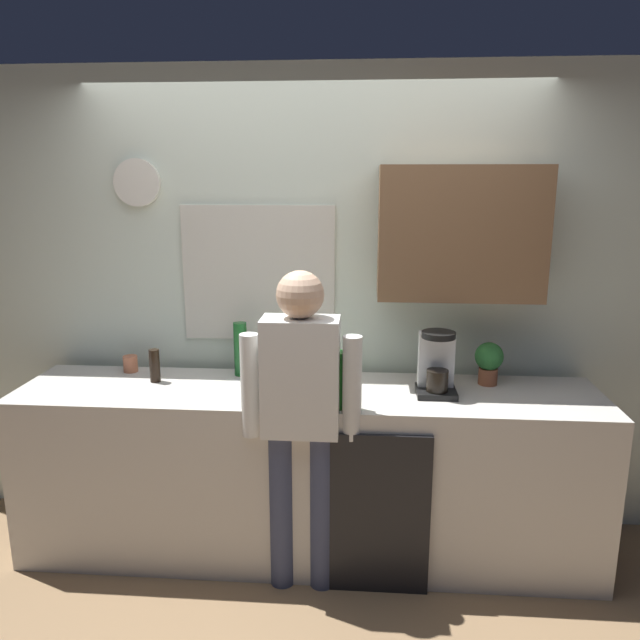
% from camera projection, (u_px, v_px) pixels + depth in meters
% --- Properties ---
extents(ground_plane, '(8.00, 8.00, 0.00)m').
position_uv_depth(ground_plane, '(302.00, 583.00, 3.10)').
color(ground_plane, '#8C6D4C').
extents(kitchen_counter, '(3.04, 0.64, 0.93)m').
position_uv_depth(kitchen_counter, '(308.00, 471.00, 3.29)').
color(kitchen_counter, beige).
rests_on(kitchen_counter, ground_plane).
extents(dishwasher_panel, '(0.56, 0.02, 0.83)m').
position_uv_depth(dishwasher_panel, '(372.00, 515.00, 2.95)').
color(dishwasher_panel, black).
rests_on(dishwasher_panel, ground_plane).
extents(back_wall_assembly, '(4.64, 0.42, 2.60)m').
position_uv_depth(back_wall_assembly, '(330.00, 294.00, 3.46)').
color(back_wall_assembly, silver).
rests_on(back_wall_assembly, ground_plane).
extents(coffee_maker, '(0.20, 0.20, 0.33)m').
position_uv_depth(coffee_maker, '(437.00, 365.00, 3.11)').
color(coffee_maker, black).
rests_on(coffee_maker, kitchen_counter).
extents(bottle_clear_soda, '(0.09, 0.09, 0.28)m').
position_uv_depth(bottle_clear_soda, '(337.00, 380.00, 2.91)').
color(bottle_clear_soda, '#2D8C33').
rests_on(bottle_clear_soda, kitchen_counter).
extents(bottle_olive_oil, '(0.06, 0.06, 0.25)m').
position_uv_depth(bottle_olive_oil, '(291.00, 357.00, 3.33)').
color(bottle_olive_oil, olive).
rests_on(bottle_olive_oil, kitchen_counter).
extents(bottle_green_wine, '(0.07, 0.07, 0.30)m').
position_uv_depth(bottle_green_wine, '(241.00, 349.00, 3.39)').
color(bottle_green_wine, '#195923').
rests_on(bottle_green_wine, kitchen_counter).
extents(bottle_dark_sauce, '(0.06, 0.06, 0.18)m').
position_uv_depth(bottle_dark_sauce, '(155.00, 366.00, 3.29)').
color(bottle_dark_sauce, black).
rests_on(bottle_dark_sauce, kitchen_counter).
extents(cup_blue_mug, '(0.08, 0.08, 0.10)m').
position_uv_depth(cup_blue_mug, '(253.00, 373.00, 3.30)').
color(cup_blue_mug, '#3351B2').
rests_on(cup_blue_mug, kitchen_counter).
extents(cup_terracotta_mug, '(0.08, 0.08, 0.09)m').
position_uv_depth(cup_terracotta_mug, '(130.00, 364.00, 3.47)').
color(cup_terracotta_mug, '#B26647').
rests_on(cup_terracotta_mug, kitchen_counter).
extents(potted_plant, '(0.15, 0.15, 0.23)m').
position_uv_depth(potted_plant, '(489.00, 360.00, 3.24)').
color(potted_plant, '#9E5638').
rests_on(potted_plant, kitchen_counter).
extents(dish_soap, '(0.06, 0.06, 0.18)m').
position_uv_depth(dish_soap, '(266.00, 377.00, 3.15)').
color(dish_soap, green).
rests_on(dish_soap, kitchen_counter).
extents(person_at_sink, '(0.57, 0.22, 1.60)m').
position_uv_depth(person_at_sink, '(301.00, 407.00, 2.88)').
color(person_at_sink, '#3F4766').
rests_on(person_at_sink, ground_plane).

